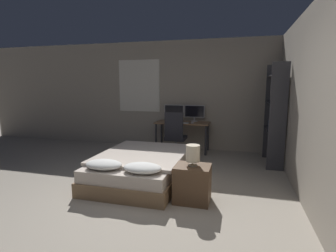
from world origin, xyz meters
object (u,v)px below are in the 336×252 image
at_px(nightstand, 192,184).
at_px(keyboard, 181,123).
at_px(monitor_left, 174,112).
at_px(office_chair, 175,141).
at_px(desk, 182,126).
at_px(monitor_right, 194,112).
at_px(bedside_lamp, 193,154).
at_px(bookshelf, 276,112).
at_px(computer_mouse, 192,123).
at_px(bed, 141,167).

bearing_deg(nightstand, keyboard, 106.14).
height_order(monitor_left, office_chair, monitor_left).
distance_m(desk, monitor_right, 0.46).
height_order(bedside_lamp, monitor_left, monitor_left).
bearing_deg(monitor_right, bookshelf, -24.69).
bearing_deg(computer_mouse, desk, 146.41).
relative_size(desk, office_chair, 1.24).
xyz_separation_m(desk, keyboard, (0.00, -0.18, 0.11)).
bearing_deg(monitor_left, keyboard, -54.97).
bearing_deg(bedside_lamp, bed, 149.32).
height_order(nightstand, monitor_left, monitor_left).
xyz_separation_m(bed, keyboard, (0.26, 1.94, 0.50)).
distance_m(bedside_lamp, office_chair, 2.12).
xyz_separation_m(nightstand, monitor_right, (-0.47, 2.89, 0.69)).
bearing_deg(desk, computer_mouse, -33.59).
relative_size(bedside_lamp, monitor_right, 0.59).
distance_m(monitor_left, computer_mouse, 0.68).
bearing_deg(bedside_lamp, office_chair, 110.27).
distance_m(bed, bookshelf, 2.86).
distance_m(monitor_right, office_chair, 1.09).
distance_m(nightstand, monitor_left, 3.14).
xyz_separation_m(bedside_lamp, desk, (-0.73, 2.71, -0.07)).
distance_m(monitor_right, keyboard, 0.50).
distance_m(keyboard, office_chair, 0.63).
relative_size(keyboard, office_chair, 0.35).
distance_m(bedside_lamp, keyboard, 2.63).
bearing_deg(monitor_right, bed, -102.74).
bearing_deg(computer_mouse, office_chair, -116.46).
relative_size(keyboard, computer_mouse, 5.27).
relative_size(bed, office_chair, 1.88).
height_order(bed, monitor_left, monitor_left).
bearing_deg(bookshelf, nightstand, -121.61).
xyz_separation_m(keyboard, computer_mouse, (0.27, 0.00, 0.01)).
height_order(desk, office_chair, office_chair).
bearing_deg(monitor_left, bookshelf, -19.56).
xyz_separation_m(bed, bookshelf, (2.28, 1.50, 0.86)).
bearing_deg(keyboard, bed, -97.74).
bearing_deg(office_chair, bed, -100.78).
distance_m(monitor_left, bookshelf, 2.42).
xyz_separation_m(nightstand, desk, (-0.73, 2.71, 0.36)).
relative_size(bedside_lamp, bookshelf, 0.14).
bearing_deg(bedside_lamp, nightstand, 0.00).
bearing_deg(bookshelf, office_chair, -176.88).
distance_m(bed, monitor_right, 2.47).
height_order(nightstand, bookshelf, bookshelf).
xyz_separation_m(monitor_left, bookshelf, (2.27, -0.81, 0.14)).
bearing_deg(office_chair, monitor_right, 74.35).
xyz_separation_m(computer_mouse, bookshelf, (1.74, -0.44, 0.35)).
xyz_separation_m(desk, monitor_left, (-0.26, 0.19, 0.33)).
relative_size(bed, bedside_lamp, 6.75).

